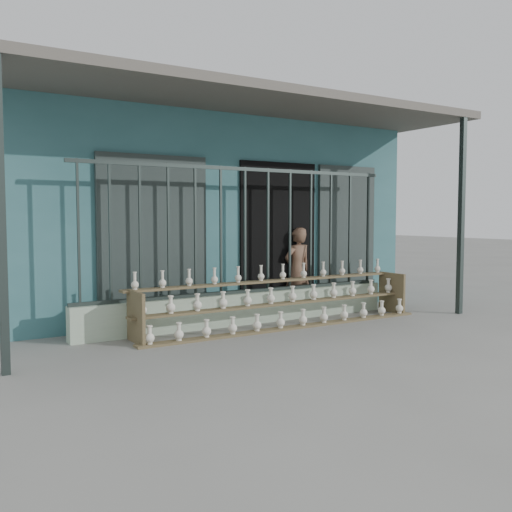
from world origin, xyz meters
TOP-DOWN VIEW (x-y plane):
  - ground at (0.00, 0.00)m, footprint 60.00×60.00m
  - workshop_building at (0.00, 4.23)m, footprint 7.40×6.60m
  - parapet_wall at (0.00, 1.30)m, footprint 5.00×0.20m
  - security_fence at (-0.00, 1.30)m, footprint 5.00×0.04m
  - shelf_rack at (0.37, 0.89)m, footprint 4.50×0.68m
  - elderly_woman at (1.21, 1.69)m, footprint 0.53×0.37m

SIDE VIEW (x-z plane):
  - ground at x=0.00m, z-range 0.00..0.00m
  - parapet_wall at x=0.00m, z-range 0.00..0.45m
  - shelf_rack at x=0.37m, z-range -0.07..0.79m
  - elderly_woman at x=1.21m, z-range 0.00..1.37m
  - security_fence at x=0.00m, z-range 0.45..2.25m
  - workshop_building at x=0.00m, z-range 0.02..3.23m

